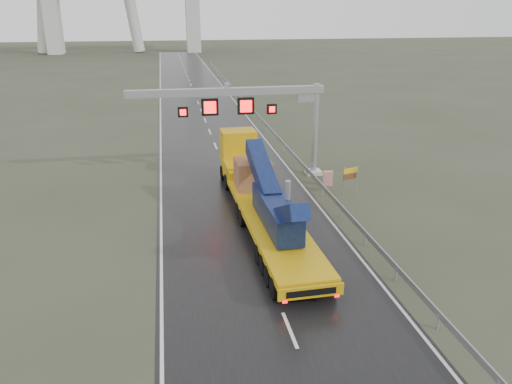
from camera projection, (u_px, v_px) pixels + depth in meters
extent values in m
plane|color=#363928|center=(279.00, 304.00, 22.59)|extent=(400.00, 400.00, 0.00)
cube|color=black|center=(205.00, 120.00, 59.51)|extent=(11.00, 200.00, 0.02)
cube|color=silver|center=(313.00, 172.00, 40.31)|extent=(1.20, 1.20, 0.30)
cylinder|color=#9B9DA3|center=(315.00, 130.00, 39.11)|extent=(0.48, 0.48, 7.20)
cube|color=#9B9DA3|center=(227.00, 92.00, 36.85)|extent=(14.80, 0.55, 0.55)
cube|color=#9B9DA3|center=(306.00, 96.00, 38.04)|extent=(1.40, 0.35, 0.90)
cube|color=#9B9DA3|center=(227.00, 85.00, 36.69)|extent=(0.35, 0.35, 0.35)
cube|color=black|center=(210.00, 107.00, 36.97)|extent=(1.25, 0.25, 1.25)
cube|color=#FF0C0C|center=(210.00, 107.00, 36.84)|extent=(0.90, 0.02, 0.90)
cube|color=black|center=(246.00, 106.00, 37.42)|extent=(1.25, 0.25, 1.25)
cube|color=#FF0C0C|center=(246.00, 106.00, 37.29)|extent=(0.90, 0.02, 0.90)
cube|color=black|center=(183.00, 112.00, 36.74)|extent=(0.75, 0.25, 0.75)
cube|color=#FF0C0C|center=(183.00, 112.00, 36.61)|extent=(0.54, 0.02, 0.54)
cube|color=black|center=(272.00, 109.00, 37.86)|extent=(0.75, 0.25, 0.75)
cube|color=#FF0C0C|center=(272.00, 109.00, 37.73)|extent=(0.54, 0.02, 0.54)
cube|color=silver|center=(52.00, 16.00, 142.33)|extent=(4.00, 6.00, 21.00)
cube|color=silver|center=(193.00, 16.00, 149.01)|extent=(4.00, 6.00, 21.00)
cube|color=#CE9D0B|center=(272.00, 221.00, 28.66)|extent=(3.28, 14.64, 0.36)
cube|color=#CE9D0B|center=(311.00, 292.00, 21.90)|extent=(3.02, 0.20, 0.57)
cube|color=black|center=(311.00, 293.00, 21.83)|extent=(2.29, 0.08, 0.31)
cube|color=#FF0505|center=(285.00, 302.00, 21.71)|extent=(0.23, 0.05, 0.12)
cube|color=#FF0505|center=(337.00, 296.00, 22.17)|extent=(0.23, 0.05, 0.12)
cube|color=#CE9D0B|center=(247.00, 173.00, 35.59)|extent=(2.74, 1.32, 0.52)
cube|color=#CE9D0B|center=(243.00, 170.00, 37.21)|extent=(2.78, 3.19, 1.25)
cube|color=#CE9D0B|center=(238.00, 147.00, 38.50)|extent=(2.65, 2.15, 2.71)
cube|color=black|center=(236.00, 140.00, 39.37)|extent=(2.39, 0.11, 1.25)
cube|color=#0E1844|center=(276.00, 212.00, 27.36)|extent=(1.61, 6.28, 1.46)
cube|color=#0E1844|center=(262.00, 171.00, 30.28)|extent=(1.19, 5.76, 2.66)
cube|color=#0E1844|center=(289.00, 214.00, 24.65)|extent=(1.04, 4.15, 2.51)
cylinder|color=#9B9DA3|center=(288.00, 195.00, 27.16)|extent=(0.32, 0.32, 1.67)
cube|color=#8B5E3F|center=(253.00, 174.00, 33.24)|extent=(2.35, 2.35, 1.87)
cylinder|color=black|center=(294.00, 269.00, 24.56)|extent=(3.04, 1.12, 1.04)
cylinder|color=black|center=(262.00, 213.00, 31.25)|extent=(3.04, 1.12, 1.04)
cylinder|color=black|center=(239.00, 172.00, 38.97)|extent=(2.84, 1.22, 1.14)
cylinder|color=#9B9DA3|center=(344.00, 182.00, 35.18)|extent=(0.07, 0.07, 2.12)
cylinder|color=#9B9DA3|center=(356.00, 181.00, 35.33)|extent=(0.07, 0.07, 2.12)
cube|color=yellow|center=(351.00, 170.00, 34.96)|extent=(1.19, 0.45, 0.35)
cube|color=brown|center=(350.00, 176.00, 35.11)|extent=(1.19, 0.45, 0.40)
cube|color=red|center=(328.00, 178.00, 37.47)|extent=(0.72, 0.46, 1.13)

